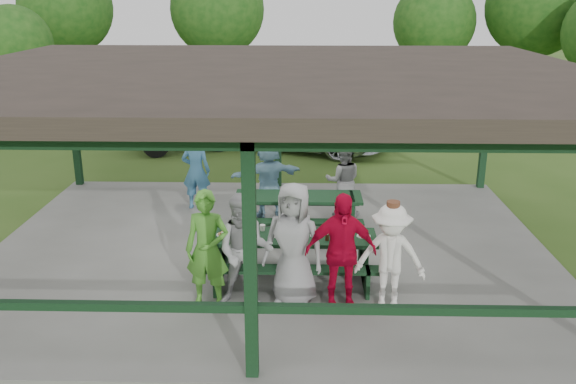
{
  "coord_description": "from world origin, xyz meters",
  "views": [
    {
      "loc": [
        0.59,
        -10.11,
        4.5
      ],
      "look_at": [
        0.34,
        -0.3,
        1.28
      ],
      "focal_mm": 38.0,
      "sensor_mm": 36.0,
      "label": 1
    }
  ],
  "objects_px": {
    "contestant_green": "(207,250)",
    "contestant_grey_left": "(245,251)",
    "contestant_white_fedora": "(390,257)",
    "picnic_table_far": "(298,210)",
    "spectator_lblue": "(268,177)",
    "spectator_blue": "(196,171)",
    "picnic_table_near": "(292,252)",
    "pickup_truck": "(303,123)",
    "spectator_grey": "(343,180)",
    "contestant_red": "(341,252)",
    "contestant_grey_mid": "(293,244)",
    "farm_trailer": "(182,126)"
  },
  "relations": [
    {
      "from": "contestant_red",
      "to": "pickup_truck",
      "type": "height_order",
      "value": "contestant_red"
    },
    {
      "from": "picnic_table_far",
      "to": "spectator_grey",
      "type": "bearing_deg",
      "value": 47.53
    },
    {
      "from": "picnic_table_near",
      "to": "spectator_blue",
      "type": "relative_size",
      "value": 1.61
    },
    {
      "from": "picnic_table_far",
      "to": "contestant_grey_mid",
      "type": "distance_m",
      "value": 2.8
    },
    {
      "from": "spectator_blue",
      "to": "spectator_lblue",
      "type": "bearing_deg",
      "value": 168.3
    },
    {
      "from": "picnic_table_near",
      "to": "spectator_blue",
      "type": "height_order",
      "value": "spectator_blue"
    },
    {
      "from": "picnic_table_near",
      "to": "picnic_table_far",
      "type": "relative_size",
      "value": 1.11
    },
    {
      "from": "pickup_truck",
      "to": "spectator_grey",
      "type": "bearing_deg",
      "value": -149.79
    },
    {
      "from": "spectator_lblue",
      "to": "spectator_grey",
      "type": "bearing_deg",
      "value": 157.09
    },
    {
      "from": "contestant_green",
      "to": "pickup_truck",
      "type": "distance_m",
      "value": 10.23
    },
    {
      "from": "picnic_table_near",
      "to": "contestant_white_fedora",
      "type": "xyz_separation_m",
      "value": [
        1.43,
        -0.86,
        0.31
      ]
    },
    {
      "from": "contestant_red",
      "to": "spectator_blue",
      "type": "distance_m",
      "value": 5.11
    },
    {
      "from": "spectator_blue",
      "to": "spectator_grey",
      "type": "bearing_deg",
      "value": 175.84
    },
    {
      "from": "spectator_grey",
      "to": "pickup_truck",
      "type": "bearing_deg",
      "value": -82.78
    },
    {
      "from": "contestant_grey_left",
      "to": "spectator_lblue",
      "type": "relative_size",
      "value": 1.06
    },
    {
      "from": "contestant_grey_mid",
      "to": "spectator_grey",
      "type": "bearing_deg",
      "value": 92.46
    },
    {
      "from": "spectator_grey",
      "to": "farm_trailer",
      "type": "height_order",
      "value": "spectator_grey"
    },
    {
      "from": "picnic_table_far",
      "to": "contestant_white_fedora",
      "type": "relative_size",
      "value": 1.47
    },
    {
      "from": "contestant_grey_mid",
      "to": "spectator_grey",
      "type": "relative_size",
      "value": 1.23
    },
    {
      "from": "spectator_blue",
      "to": "pickup_truck",
      "type": "distance_m",
      "value": 6.3
    },
    {
      "from": "picnic_table_near",
      "to": "contestant_green",
      "type": "height_order",
      "value": "contestant_green"
    },
    {
      "from": "spectator_blue",
      "to": "spectator_grey",
      "type": "xyz_separation_m",
      "value": [
        3.08,
        -0.38,
        -0.07
      ]
    },
    {
      "from": "contestant_grey_left",
      "to": "contestant_grey_mid",
      "type": "relative_size",
      "value": 0.93
    },
    {
      "from": "contestant_red",
      "to": "spectator_grey",
      "type": "xyz_separation_m",
      "value": [
        0.27,
        3.89,
        -0.13
      ]
    },
    {
      "from": "contestant_grey_left",
      "to": "contestant_white_fedora",
      "type": "bearing_deg",
      "value": 2.04
    },
    {
      "from": "picnic_table_far",
      "to": "spectator_blue",
      "type": "height_order",
      "value": "spectator_blue"
    },
    {
      "from": "spectator_grey",
      "to": "contestant_grey_mid",
      "type": "bearing_deg",
      "value": 75.36
    },
    {
      "from": "picnic_table_near",
      "to": "spectator_lblue",
      "type": "bearing_deg",
      "value": 100.38
    },
    {
      "from": "picnic_table_far",
      "to": "contestant_white_fedora",
      "type": "xyz_separation_m",
      "value": [
        1.35,
        -2.86,
        0.32
      ]
    },
    {
      "from": "contestant_grey_left",
      "to": "spectator_blue",
      "type": "distance_m",
      "value": 4.47
    },
    {
      "from": "contestant_green",
      "to": "pickup_truck",
      "type": "relative_size",
      "value": 0.33
    },
    {
      "from": "picnic_table_near",
      "to": "spectator_lblue",
      "type": "height_order",
      "value": "spectator_lblue"
    },
    {
      "from": "contestant_grey_left",
      "to": "spectator_grey",
      "type": "xyz_separation_m",
      "value": [
        1.65,
        3.85,
        -0.11
      ]
    },
    {
      "from": "picnic_table_far",
      "to": "contestant_red",
      "type": "height_order",
      "value": "contestant_red"
    },
    {
      "from": "spectator_lblue",
      "to": "spectator_blue",
      "type": "xyz_separation_m",
      "value": [
        -1.55,
        0.4,
        0.01
      ]
    },
    {
      "from": "contestant_white_fedora",
      "to": "farm_trailer",
      "type": "relative_size",
      "value": 0.41
    },
    {
      "from": "picnic_table_far",
      "to": "contestant_grey_left",
      "type": "distance_m",
      "value": 2.98
    },
    {
      "from": "contestant_grey_mid",
      "to": "contestant_white_fedora",
      "type": "height_order",
      "value": "contestant_grey_mid"
    },
    {
      "from": "spectator_lblue",
      "to": "pickup_truck",
      "type": "relative_size",
      "value": 0.3
    },
    {
      "from": "spectator_lblue",
      "to": "spectator_blue",
      "type": "height_order",
      "value": "spectator_blue"
    },
    {
      "from": "contestant_white_fedora",
      "to": "picnic_table_far",
      "type": "bearing_deg",
      "value": 126.68
    },
    {
      "from": "picnic_table_far",
      "to": "contestant_grey_left",
      "type": "xyz_separation_m",
      "value": [
        -0.74,
        -2.86,
        0.39
      ]
    },
    {
      "from": "contestant_green",
      "to": "pickup_truck",
      "type": "bearing_deg",
      "value": 88.78
    },
    {
      "from": "picnic_table_far",
      "to": "contestant_grey_left",
      "type": "relative_size",
      "value": 1.4
    },
    {
      "from": "picnic_table_near",
      "to": "spectator_blue",
      "type": "bearing_deg",
      "value": 121.86
    },
    {
      "from": "contestant_green",
      "to": "farm_trailer",
      "type": "relative_size",
      "value": 0.44
    },
    {
      "from": "contestant_green",
      "to": "spectator_grey",
      "type": "relative_size",
      "value": 1.17
    },
    {
      "from": "picnic_table_near",
      "to": "spectator_lblue",
      "type": "relative_size",
      "value": 1.64
    },
    {
      "from": "contestant_green",
      "to": "contestant_grey_left",
      "type": "bearing_deg",
      "value": 8.47
    },
    {
      "from": "picnic_table_far",
      "to": "spectator_lblue",
      "type": "bearing_deg",
      "value": 122.76
    }
  ]
}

